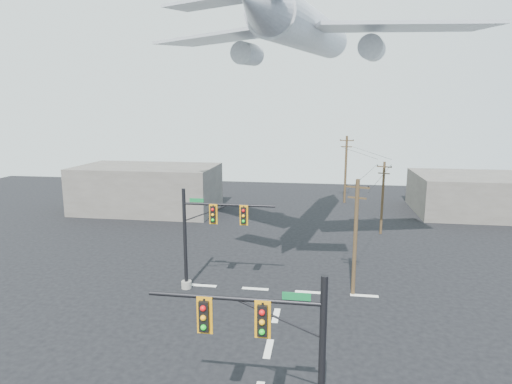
% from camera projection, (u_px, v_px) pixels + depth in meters
% --- Properties ---
extents(lane_markings, '(14.00, 21.20, 0.01)m').
position_uv_depth(lane_markings, '(271.00, 336.00, 25.35)').
color(lane_markings, silver).
rests_on(lane_markings, ground).
extents(signal_mast_near, '(6.87, 0.83, 7.53)m').
position_uv_depth(signal_mast_near, '(284.00, 364.00, 15.75)').
color(signal_mast_near, gray).
rests_on(signal_mast_near, ground).
extents(signal_mast_far, '(7.07, 0.84, 7.65)m').
position_uv_depth(signal_mast_far, '(204.00, 237.00, 31.24)').
color(signal_mast_far, gray).
rests_on(signal_mast_far, ground).
extents(utility_pole_a, '(1.64, 0.66, 8.50)m').
position_uv_depth(utility_pole_a, '(355.00, 235.00, 30.43)').
color(utility_pole_a, '#49351F').
rests_on(utility_pole_a, ground).
extents(utility_pole_b, '(1.49, 0.75, 7.86)m').
position_uv_depth(utility_pole_b, '(383.00, 197.00, 45.66)').
color(utility_pole_b, '#49351F').
rests_on(utility_pole_b, ground).
extents(utility_pole_c, '(1.97, 0.43, 9.64)m').
position_uv_depth(utility_pole_c, '(346.00, 168.00, 61.07)').
color(utility_pole_c, '#49351F').
rests_on(utility_pole_c, ground).
extents(power_lines, '(5.54, 31.83, 0.55)m').
position_uv_depth(power_lines, '(367.00, 162.00, 44.86)').
color(power_lines, black).
extents(airliner, '(27.24, 29.03, 7.83)m').
position_uv_depth(airliner, '(308.00, 31.00, 33.46)').
color(airliner, silver).
extents(building_left, '(18.00, 10.00, 6.00)m').
position_uv_depth(building_left, '(148.00, 188.00, 56.55)').
color(building_left, '#635D57').
rests_on(building_left, ground).
extents(building_right, '(14.00, 12.00, 5.00)m').
position_uv_depth(building_right, '(471.00, 194.00, 55.26)').
color(building_right, '#635D57').
rests_on(building_right, ground).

